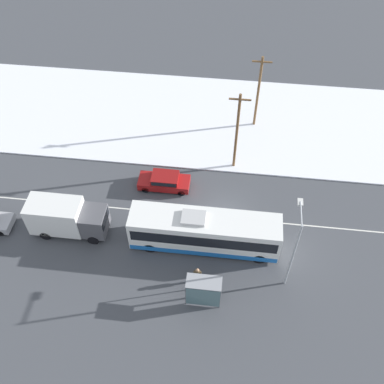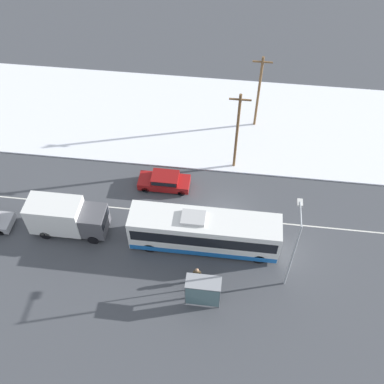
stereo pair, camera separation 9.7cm
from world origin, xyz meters
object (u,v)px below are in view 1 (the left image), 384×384
streetlamp (295,243)px  box_truck (66,217)px  city_bus (205,232)px  utility_pole_roadside (237,131)px  utility_pole_snowlot (258,92)px  sedan_car (164,181)px  bus_shelter (203,290)px  pedestrian_at_stop (197,274)px

streetlamp → box_truck: bearing=172.1°
city_bus → streetlamp: 7.29m
city_bus → utility_pole_roadside: 9.49m
utility_pole_snowlot → sedan_car: bearing=-129.2°
streetlamp → utility_pole_snowlot: size_ratio=0.92×
city_bus → utility_pole_roadside: utility_pole_roadside is taller
utility_pole_snowlot → streetlamp: bearing=-80.9°
bus_shelter → utility_pole_snowlot: utility_pole_snowlot is taller
sedan_car → box_truck: bearing=38.8°
pedestrian_at_stop → city_bus: bearing=86.9°
streetlamp → utility_pole_snowlot: 17.53m
box_truck → utility_pole_snowlot: size_ratio=0.79×
bus_shelter → streetlamp: (5.89, 2.71, 2.86)m
box_truck → sedan_car: size_ratio=1.37×
bus_shelter → utility_pole_snowlot: size_ratio=0.32×
bus_shelter → streetlamp: streetlamp is taller
city_bus → utility_pole_roadside: size_ratio=1.42×
streetlamp → sedan_car: bearing=142.4°
streetlamp → utility_pole_roadside: utility_pole_roadside is taller
city_bus → pedestrian_at_stop: bearing=-93.1°
city_bus → bus_shelter: size_ratio=4.62×
sedan_car → bus_shelter: size_ratio=1.80×
city_bus → streetlamp: (6.31, -2.30, 2.85)m
bus_shelter → utility_pole_snowlot: bearing=81.1°
sedan_car → streetlamp: streetlamp is taller
city_bus → pedestrian_at_stop: city_bus is taller
utility_pole_snowlot → box_truck: bearing=-134.3°
streetlamp → utility_pole_roadside: size_ratio=0.88×
utility_pole_roadside → utility_pole_snowlot: (1.71, 6.05, -0.16)m
pedestrian_at_stop → streetlamp: size_ratio=0.23×
utility_pole_roadside → city_bus: bearing=-101.6°
box_truck → sedan_car: bearing=38.8°
box_truck → pedestrian_at_stop: bearing=-17.7°
sedan_car → utility_pole_snowlot: size_ratio=0.58×
city_bus → utility_pole_roadside: (1.84, 8.96, 2.56)m
streetlamp → utility_pole_snowlot: (-2.76, 17.30, -0.45)m
box_truck → pedestrian_at_stop: (10.82, -3.45, -0.73)m
city_bus → box_truck: city_bus is taller
utility_pole_snowlot → pedestrian_at_stop: bearing=-101.5°
bus_shelter → streetlamp: bearing=24.7°
sedan_car → pedestrian_at_stop: (3.88, -9.04, 0.22)m
sedan_car → bus_shelter: bus_shelter is taller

